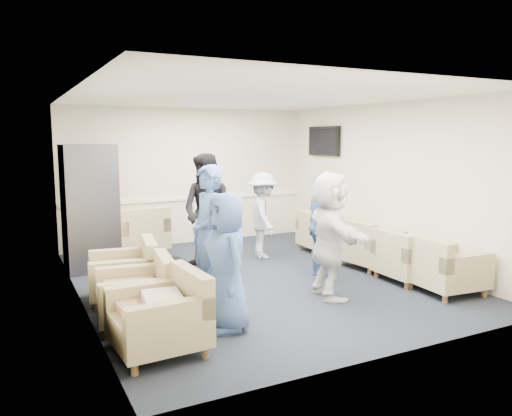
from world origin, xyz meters
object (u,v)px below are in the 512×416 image
armchair_right_far (322,234)px  armchair_corner (139,234)px  armchair_left_near (164,318)px  armchair_right_near (444,270)px  armchair_left_far (128,275)px  vending_machine (90,207)px  person_back_right (263,215)px  armchair_right_midfar (368,247)px  armchair_left_mid (140,296)px  person_front_left (227,262)px  person_mid_left (208,235)px  person_mid_right (321,226)px  person_front_right (330,235)px  armchair_right_midnear (406,260)px  person_back_left (208,212)px

armchair_right_far → armchair_corner: bearing=69.3°
armchair_left_near → armchair_right_near: 3.96m
armchair_left_far → vending_machine: (-0.16, 1.93, 0.67)m
person_back_right → armchair_right_midfar: bearing=-123.6°
armchair_left_mid → person_front_left: 1.11m
armchair_left_mid → person_back_right: bearing=136.6°
person_mid_left → person_back_right: 2.57m
armchair_left_mid → person_mid_right: size_ratio=0.58×
person_front_right → armchair_corner: bearing=38.0°
armchair_right_midfar → armchair_corner: armchair_corner is taller
armchair_right_midfar → armchair_right_midnear: bearing=173.7°
armchair_left_near → person_front_right: bearing=102.4°
armchair_left_near → armchair_left_far: (0.04, 1.78, -0.01)m
vending_machine → person_front_right: (2.58, -3.03, -0.16)m
armchair_left_far → person_front_left: size_ratio=0.63×
armchair_left_mid → vending_machine: (-0.10, 2.85, 0.68)m
armchair_left_mid → armchair_right_far: 4.47m
person_front_right → person_back_right: bearing=7.1°
armchair_left_mid → armchair_left_near: bearing=9.4°
armchair_left_mid → person_back_left: size_ratio=0.50×
armchair_right_near → person_mid_right: 1.83m
armchair_right_far → person_mid_right: 1.83m
armchair_right_midnear → vending_machine: size_ratio=0.42×
armchair_right_far → person_front_right: person_front_right is taller
armchair_left_near → person_front_left: person_front_left is taller
armchair_right_near → armchair_right_midnear: armchair_right_near is taller
armchair_corner → vending_machine: bearing=24.6°
armchair_right_near → person_front_left: 3.19m
armchair_right_midfar → person_back_right: 1.88m
armchair_left_far → armchair_left_mid: bearing=5.3°
armchair_right_far → person_back_right: bearing=88.0°
armchair_left_near → person_mid_right: bearing=114.7°
armchair_corner → armchair_left_near: bearing=72.2°
person_mid_right → armchair_left_far: bearing=102.4°
armchair_left_far → armchair_right_near: bearing=76.0°
person_back_left → person_back_right: size_ratio=1.23×
armchair_right_far → person_back_left: (-2.37, -0.26, 0.61)m
armchair_right_far → person_front_right: bearing=149.4°
person_mid_left → armchair_right_far: bearing=117.2°
armchair_left_near → person_back_left: bearing=147.2°
armchair_left_near → person_back_left: size_ratio=0.48×
vending_machine → armchair_left_far: bearing=-85.4°
armchair_right_far → person_mid_right: person_mid_right is taller
armchair_left_near → armchair_right_far: bearing=124.1°
armchair_corner → person_front_left: (0.01, -4.01, 0.39)m
person_front_left → person_mid_right: (2.10, 1.27, 0.04)m
armchair_right_midnear → armchair_right_far: size_ratio=1.00×
armchair_left_near → person_back_right: bearing=135.3°
armchair_right_far → armchair_corner: (-3.13, 1.30, 0.05)m
vending_machine → armchair_right_far: bearing=-10.3°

